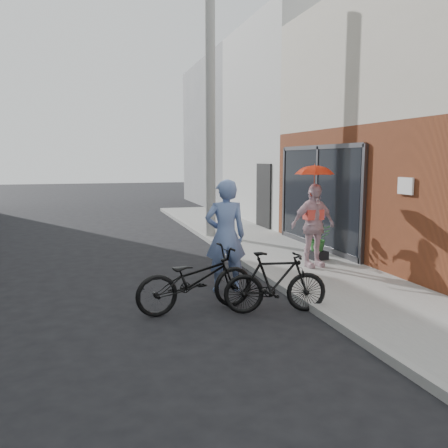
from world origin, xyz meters
name	(u,v)px	position (x,y,z in m)	size (l,w,h in m)	color
ground	(240,303)	(0.00, 0.00, 0.00)	(80.00, 80.00, 0.00)	black
sidewalk	(304,265)	(2.10, 2.00, 0.06)	(2.20, 24.00, 0.12)	gray
curb	(253,268)	(0.94, 2.00, 0.06)	(0.12, 24.00, 0.12)	#9E9E99
plaster_building	(348,127)	(7.20, 9.00, 3.50)	(8.00, 6.00, 7.00)	silver
east_building_far	(276,135)	(7.20, 16.00, 3.50)	(8.00, 8.00, 7.00)	gray
utility_pole	(210,115)	(1.10, 6.00, 3.50)	(0.28, 0.28, 7.00)	#9E9E99
officer	(225,236)	(-0.01, 0.78, 0.98)	(0.71, 0.47, 1.95)	#6A84BD
bike_left	(196,280)	(-0.76, -0.17, 0.49)	(0.65, 1.86, 0.98)	black
bike_right	(275,282)	(0.36, -0.58, 0.47)	(0.44, 1.56, 0.94)	black
kimono_woman	(313,225)	(2.08, 1.60, 0.96)	(0.99, 0.41, 1.69)	beige
parasol	(315,167)	(2.08, 1.60, 2.13)	(0.73, 0.73, 0.65)	#ED411B
planter	(318,255)	(2.52, 2.20, 0.21)	(0.35, 0.35, 0.18)	black
potted_plant	(318,238)	(2.52, 2.20, 0.59)	(0.52, 0.45, 0.58)	#2D722F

